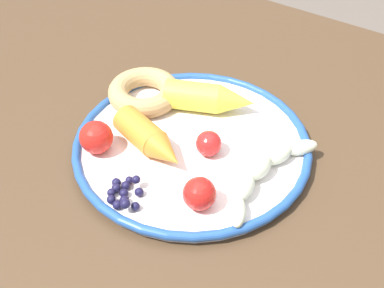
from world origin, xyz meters
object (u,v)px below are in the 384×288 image
(dining_table, at_px, (161,201))
(plate, at_px, (192,146))
(tomato_mid, at_px, (209,143))
(tomato_far, at_px, (199,194))
(carrot_orange, at_px, (151,139))
(carrot_yellow, at_px, (210,98))
(blueberry_pile, at_px, (124,193))
(donut, at_px, (144,92))
(tomato_near, at_px, (96,137))
(banana, at_px, (262,171))

(dining_table, xyz_separation_m, plate, (0.03, 0.03, 0.10))
(plate, relative_size, tomato_mid, 9.39)
(tomato_far, bearing_deg, carrot_orange, 156.44)
(carrot_orange, distance_m, carrot_yellow, 0.11)
(blueberry_pile, bearing_deg, donut, 119.25)
(tomato_near, xyz_separation_m, tomato_far, (0.16, -0.01, -0.00))
(blueberry_pile, bearing_deg, plate, 82.11)
(banana, distance_m, carrot_yellow, 0.15)
(carrot_yellow, xyz_separation_m, tomato_far, (0.08, -0.16, -0.00))
(dining_table, relative_size, tomato_near, 24.04)
(tomato_near, bearing_deg, plate, 37.93)
(carrot_orange, relative_size, tomato_mid, 3.59)
(carrot_yellow, bearing_deg, dining_table, -97.09)
(donut, relative_size, tomato_near, 2.39)
(tomato_mid, xyz_separation_m, tomato_far, (0.04, -0.08, 0.00))
(donut, bearing_deg, tomato_far, -35.94)
(dining_table, distance_m, tomato_mid, 0.14)
(plate, height_order, tomato_far, tomato_far)
(plate, bearing_deg, carrot_orange, -133.98)
(plate, xyz_separation_m, carrot_orange, (-0.04, -0.04, 0.02))
(banana, relative_size, donut, 1.77)
(tomato_near, bearing_deg, tomato_far, -2.81)
(plate, xyz_separation_m, donut, (-0.11, 0.04, 0.02))
(carrot_yellow, height_order, donut, carrot_yellow)
(donut, distance_m, tomato_near, 0.12)
(carrot_yellow, bearing_deg, donut, -160.75)
(dining_table, distance_m, plate, 0.11)
(dining_table, xyz_separation_m, donut, (-0.08, 0.07, 0.12))
(plate, height_order, tomato_mid, tomato_mid)
(carrot_orange, bearing_deg, carrot_yellow, 79.99)
(dining_table, bearing_deg, tomato_mid, 27.63)
(plate, height_order, donut, donut)
(carrot_yellow, height_order, tomato_far, carrot_yellow)
(dining_table, distance_m, carrot_orange, 0.12)
(donut, bearing_deg, tomato_near, -84.40)
(banana, relative_size, tomato_far, 4.66)
(dining_table, height_order, tomato_near, tomato_near)
(tomato_near, distance_m, tomato_mid, 0.14)
(tomato_mid, bearing_deg, carrot_yellow, 120.63)
(tomato_near, height_order, tomato_mid, tomato_near)
(donut, height_order, blueberry_pile, donut)
(banana, relative_size, blueberry_pile, 3.46)
(carrot_orange, xyz_separation_m, carrot_yellow, (0.02, 0.11, 0.00))
(tomato_near, bearing_deg, blueberry_pile, -30.06)
(carrot_orange, distance_m, tomato_near, 0.07)
(carrot_orange, height_order, blueberry_pile, carrot_orange)
(banana, distance_m, tomato_mid, 0.08)
(banana, bearing_deg, tomato_near, -160.79)
(plate, xyz_separation_m, tomato_far, (0.06, -0.08, 0.02))
(donut, xyz_separation_m, tomato_near, (0.01, -0.12, 0.01))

